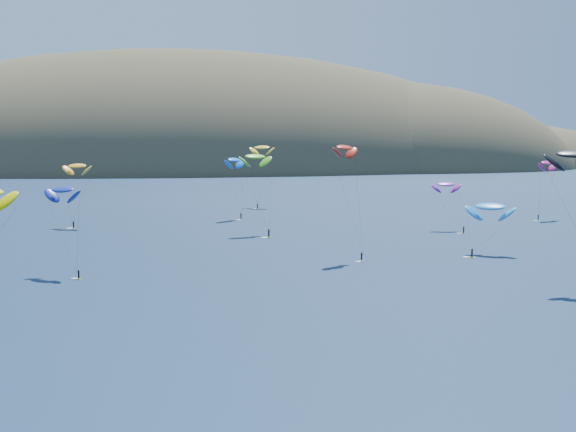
{
  "coord_description": "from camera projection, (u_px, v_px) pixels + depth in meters",
  "views": [
    {
      "loc": [
        -18.0,
        -78.41,
        25.0
      ],
      "look_at": [
        12.57,
        80.0,
        9.0
      ],
      "focal_mm": 50.0,
      "sensor_mm": 36.0,
      "label": 1
    }
  ],
  "objects": [
    {
      "name": "kitesurfer_1",
      "position": [
        77.0,
        166.0,
        222.52
      ],
      "size": [
        9.53,
        10.01,
        19.37
      ],
      "rotation": [
        0.0,
        0.0,
        -0.55
      ],
      "color": "#D4E219",
      "rests_on": "ground"
    },
    {
      "name": "kitesurfer_9",
      "position": [
        345.0,
        148.0,
        163.24
      ],
      "size": [
        7.89,
        8.83,
        24.88
      ],
      "rotation": [
        0.0,
        0.0,
        0.69
      ],
      "color": "#D4E219",
      "rests_on": "ground"
    },
    {
      "name": "ground",
      "position": [
        315.0,
        380.0,
        82.47
      ],
      "size": [
        2800.0,
        2800.0,
        0.0
      ],
      "primitive_type": "plane",
      "color": "black",
      "rests_on": "ground"
    },
    {
      "name": "kitesurfer_8",
      "position": [
        548.0,
        163.0,
        242.99
      ],
      "size": [
        10.1,
        8.03,
        19.49
      ],
      "rotation": [
        0.0,
        0.0,
        0.49
      ],
      "color": "#D4E219",
      "rests_on": "ground"
    },
    {
      "name": "kitesurfer_4",
      "position": [
        234.0,
        160.0,
        243.98
      ],
      "size": [
        9.05,
        9.42,
        20.48
      ],
      "rotation": [
        0.0,
        0.0,
        0.84
      ],
      "color": "#D4E219",
      "rests_on": "ground"
    },
    {
      "name": "kitesurfer_11",
      "position": [
        262.0,
        147.0,
        286.21
      ],
      "size": [
        9.83,
        14.3,
        23.7
      ],
      "rotation": [
        0.0,
        0.0,
        -0.56
      ],
      "color": "#D4E219",
      "rests_on": "ground"
    },
    {
      "name": "kitesurfer_6",
      "position": [
        446.0,
        184.0,
        215.44
      ],
      "size": [
        8.35,
        12.42,
        14.42
      ],
      "rotation": [
        0.0,
        0.0,
        -0.22
      ],
      "color": "#D4E219",
      "rests_on": "ground"
    },
    {
      "name": "kitesurfer_5",
      "position": [
        490.0,
        207.0,
        171.27
      ],
      "size": [
        12.35,
        10.64,
        12.96
      ],
      "rotation": [
        0.0,
        0.0,
        -0.67
      ],
      "color": "#D4E219",
      "rests_on": "ground"
    },
    {
      "name": "kitesurfer_3",
      "position": [
        255.0,
        157.0,
        207.11
      ],
      "size": [
        9.87,
        14.35,
        22.4
      ],
      "rotation": [
        0.0,
        0.0,
        0.37
      ],
      "color": "#D4E219",
      "rests_on": "ground"
    },
    {
      "name": "island",
      "position": [
        207.0,
        182.0,
        640.44
      ],
      "size": [
        730.0,
        300.0,
        210.0
      ],
      "color": "#3D3526",
      "rests_on": "ground"
    },
    {
      "name": "kitesurfer_10",
      "position": [
        63.0,
        190.0,
        145.62
      ],
      "size": [
        8.54,
        11.55,
        17.72
      ],
      "rotation": [
        0.0,
        0.0,
        -0.74
      ],
      "color": "#D4E219",
      "rests_on": "ground"
    },
    {
      "name": "kitesurfer_7",
      "position": [
        575.0,
        154.0,
        132.13
      ],
      "size": [
        10.34,
        14.95,
        24.79
      ],
      "rotation": [
        0.0,
        0.0,
        -0.35
      ],
      "color": "#D4E219",
      "rests_on": "ground"
    }
  ]
}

